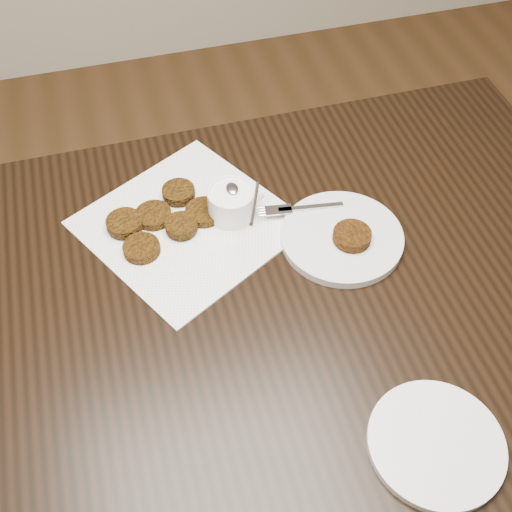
{
  "coord_description": "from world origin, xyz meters",
  "views": [
    {
      "loc": [
        -0.12,
        -0.55,
        1.64
      ],
      "look_at": [
        0.07,
        0.11,
        0.8
      ],
      "focal_mm": 44.96,
      "sensor_mm": 36.0,
      "label": 1
    }
  ],
  "objects_px": {
    "napkin": "(188,224)",
    "plate_with_patty": "(342,234)",
    "table": "(240,406)",
    "sauce_ramekin": "(231,191)",
    "plate_empty": "(436,444)"
  },
  "relations": [
    {
      "from": "napkin",
      "to": "plate_with_patty",
      "type": "relative_size",
      "value": 1.5
    },
    {
      "from": "table",
      "to": "sauce_ramekin",
      "type": "xyz_separation_m",
      "value": [
        0.05,
        0.2,
        0.44
      ]
    },
    {
      "from": "table",
      "to": "plate_with_patty",
      "type": "distance_m",
      "value": 0.46
    },
    {
      "from": "sauce_ramekin",
      "to": "plate_empty",
      "type": "height_order",
      "value": "sauce_ramekin"
    },
    {
      "from": "sauce_ramekin",
      "to": "napkin",
      "type": "bearing_deg",
      "value": -179.8
    },
    {
      "from": "sauce_ramekin",
      "to": "plate_with_patty",
      "type": "distance_m",
      "value": 0.22
    },
    {
      "from": "plate_empty",
      "to": "table",
      "type": "bearing_deg",
      "value": 123.78
    },
    {
      "from": "sauce_ramekin",
      "to": "plate_empty",
      "type": "bearing_deg",
      "value": -72.06
    },
    {
      "from": "napkin",
      "to": "plate_with_patty",
      "type": "distance_m",
      "value": 0.29
    },
    {
      "from": "table",
      "to": "sauce_ramekin",
      "type": "distance_m",
      "value": 0.49
    },
    {
      "from": "napkin",
      "to": "plate_with_patty",
      "type": "bearing_deg",
      "value": -23.4
    },
    {
      "from": "table",
      "to": "plate_with_patty",
      "type": "xyz_separation_m",
      "value": [
        0.22,
        0.09,
        0.39
      ]
    },
    {
      "from": "table",
      "to": "sauce_ramekin",
      "type": "bearing_deg",
      "value": 77.28
    },
    {
      "from": "plate_with_patty",
      "to": "napkin",
      "type": "bearing_deg",
      "value": 156.6
    },
    {
      "from": "sauce_ramekin",
      "to": "plate_empty",
      "type": "relative_size",
      "value": 0.63
    }
  ]
}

